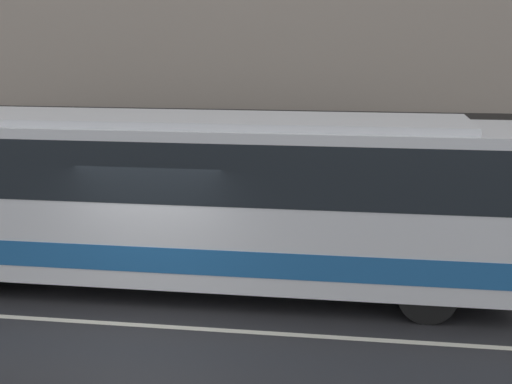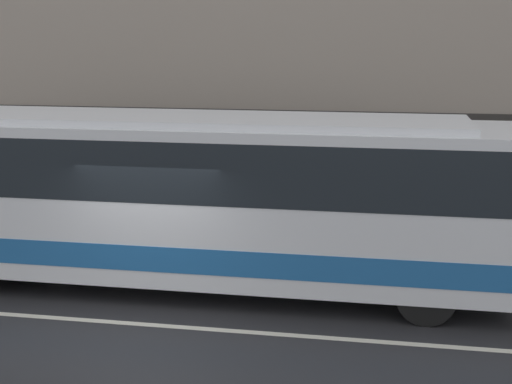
% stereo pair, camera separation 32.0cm
% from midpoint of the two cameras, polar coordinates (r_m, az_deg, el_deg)
% --- Properties ---
extents(ground_plane, '(60.00, 60.00, 0.00)m').
position_cam_midpoint_polar(ground_plane, '(12.04, -8.68, -10.40)').
color(ground_plane, '#262628').
extents(sidewalk, '(60.00, 3.09, 0.16)m').
position_cam_midpoint_polar(sidewalk, '(17.05, -2.73, -3.01)').
color(sidewalk, '#A09E99').
rests_on(sidewalk, ground_plane).
extents(lane_stripe, '(54.00, 0.14, 0.01)m').
position_cam_midpoint_polar(lane_stripe, '(12.03, -8.68, -10.39)').
color(lane_stripe, beige).
rests_on(lane_stripe, ground_plane).
extents(transit_bus, '(12.23, 2.51, 3.22)m').
position_cam_midpoint_polar(transit_bus, '(13.20, -5.68, 0.05)').
color(transit_bus, silver).
rests_on(transit_bus, ground_plane).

